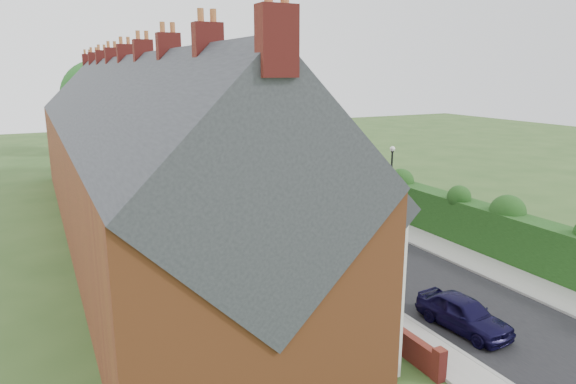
% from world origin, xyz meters
% --- Properties ---
extents(ground, '(140.00, 140.00, 0.00)m').
position_xyz_m(ground, '(0.00, 0.00, 0.00)').
color(ground, '#2D4C1E').
rests_on(ground, ground).
extents(road, '(6.00, 58.00, 0.02)m').
position_xyz_m(road, '(-0.50, 11.00, 0.01)').
color(road, black).
rests_on(road, ground).
extents(pavement_hedge_side, '(2.20, 58.00, 0.12)m').
position_xyz_m(pavement_hedge_side, '(3.60, 11.00, 0.06)').
color(pavement_hedge_side, '#9A9992').
rests_on(pavement_hedge_side, ground).
extents(pavement_house_side, '(1.70, 58.00, 0.12)m').
position_xyz_m(pavement_house_side, '(-4.35, 11.00, 0.06)').
color(pavement_house_side, '#9A9992').
rests_on(pavement_house_side, ground).
extents(kerb_hedge_side, '(0.18, 58.00, 0.13)m').
position_xyz_m(kerb_hedge_side, '(2.55, 11.00, 0.07)').
color(kerb_hedge_side, '#989792').
rests_on(kerb_hedge_side, ground).
extents(kerb_house_side, '(0.18, 58.00, 0.13)m').
position_xyz_m(kerb_house_side, '(-3.55, 11.00, 0.07)').
color(kerb_house_side, '#989792').
rests_on(kerb_house_side, ground).
extents(hedge, '(2.10, 58.00, 2.85)m').
position_xyz_m(hedge, '(5.40, 11.00, 1.60)').
color(hedge, '#163210').
rests_on(hedge, ground).
extents(terrace_row, '(9.05, 40.50, 11.50)m').
position_xyz_m(terrace_row, '(-10.87, 9.98, 4.47)').
color(terrace_row, '#964B26').
rests_on(terrace_row, ground).
extents(garden_wall_row, '(0.35, 40.35, 1.10)m').
position_xyz_m(garden_wall_row, '(-5.35, 10.00, 0.46)').
color(garden_wall_row, maroon).
rests_on(garden_wall_row, ground).
extents(lamppost, '(0.32, 0.32, 5.16)m').
position_xyz_m(lamppost, '(3.40, 4.00, 3.30)').
color(lamppost, black).
rests_on(lamppost, ground).
extents(tree_far_left, '(7.14, 6.80, 9.29)m').
position_xyz_m(tree_far_left, '(-2.65, 40.08, 5.71)').
color(tree_far_left, '#332316').
rests_on(tree_far_left, ground).
extents(tree_far_right, '(7.98, 7.60, 10.31)m').
position_xyz_m(tree_far_right, '(3.39, 42.08, 6.31)').
color(tree_far_right, '#332316').
rests_on(tree_far_right, ground).
extents(tree_far_back, '(8.40, 8.00, 10.82)m').
position_xyz_m(tree_far_back, '(-8.59, 43.08, 6.62)').
color(tree_far_back, '#332316').
rests_on(tree_far_back, ground).
extents(car_navy, '(1.90, 3.99, 1.32)m').
position_xyz_m(car_navy, '(-2.17, -7.84, 0.66)').
color(car_navy, black).
rests_on(car_navy, ground).
extents(car_silver_a, '(1.84, 4.09, 1.30)m').
position_xyz_m(car_silver_a, '(-2.85, -0.81, 0.65)').
color(car_silver_a, '#AAAAAE').
rests_on(car_silver_a, ground).
extents(car_silver_b, '(2.63, 5.49, 1.51)m').
position_xyz_m(car_silver_b, '(-3.00, 3.15, 0.75)').
color(car_silver_b, silver).
rests_on(car_silver_b, ground).
extents(car_white, '(3.36, 5.88, 1.60)m').
position_xyz_m(car_white, '(-2.06, 7.04, 0.80)').
color(car_white, white).
rests_on(car_white, ground).
extents(car_green, '(1.87, 4.47, 1.51)m').
position_xyz_m(car_green, '(-2.07, 14.59, 0.76)').
color(car_green, black).
rests_on(car_green, ground).
extents(car_red, '(2.51, 5.04, 1.59)m').
position_xyz_m(car_red, '(-1.79, 18.87, 0.79)').
color(car_red, maroon).
rests_on(car_red, ground).
extents(car_beige, '(2.32, 4.77, 1.31)m').
position_xyz_m(car_beige, '(-2.27, 23.80, 0.65)').
color(car_beige, gray).
rests_on(car_beige, ground).
extents(car_grey, '(2.65, 5.54, 1.56)m').
position_xyz_m(car_grey, '(-3.00, 29.40, 0.78)').
color(car_grey, '#5A5C62').
rests_on(car_grey, ground).
extents(car_black, '(2.92, 4.97, 1.59)m').
position_xyz_m(car_black, '(-1.60, 35.00, 0.79)').
color(car_black, black).
rests_on(car_black, ground).
extents(horse, '(1.32, 1.90, 1.46)m').
position_xyz_m(horse, '(-0.59, 13.98, 0.73)').
color(horse, '#492A1B').
rests_on(horse, ground).
extents(horse_cart, '(1.52, 3.37, 2.43)m').
position_xyz_m(horse_cart, '(-0.59, 15.86, 1.39)').
color(horse_cart, black).
rests_on(horse_cart, ground).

